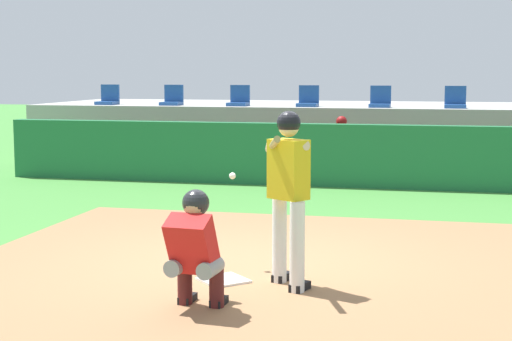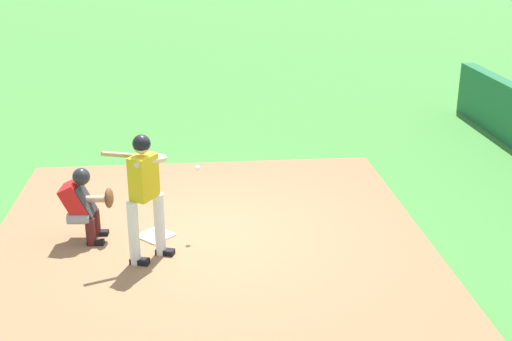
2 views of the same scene
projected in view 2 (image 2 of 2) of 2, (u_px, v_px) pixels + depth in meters
ground_plane at (209, 235)px, 9.94m from camera, size 80.00×80.00×0.00m
dirt_infield at (209, 234)px, 9.93m from camera, size 6.40×6.40×0.01m
home_plate at (156, 235)px, 9.86m from camera, size 0.62×0.62×0.02m
batter_at_plate at (145, 190)px, 8.85m from camera, size 0.54×0.91×1.80m
catcher_crouched at (85, 202)px, 9.56m from camera, size 0.51×2.02×1.13m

